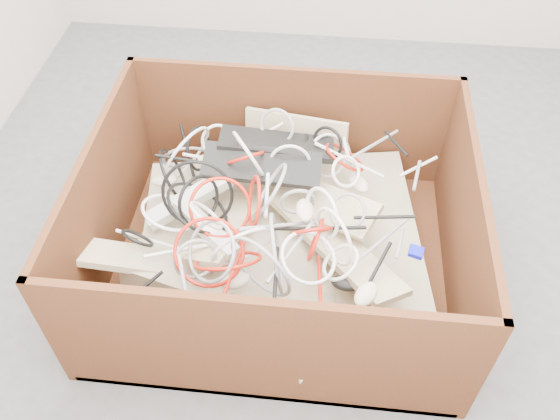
# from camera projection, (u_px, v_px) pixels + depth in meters

# --- Properties ---
(ground) EXTENTS (3.00, 3.00, 0.00)m
(ground) POSITION_uv_depth(u_px,v_px,m) (308.00, 236.00, 2.36)
(ground) COLOR #47474A
(ground) RESTS_ON ground
(cardboard_box) EXTENTS (1.28, 1.06, 0.56)m
(cardboard_box) POSITION_uv_depth(u_px,v_px,m) (274.00, 244.00, 2.15)
(cardboard_box) COLOR #3C1B0F
(cardboard_box) RESTS_ON ground
(keyboard_pile) EXTENTS (1.10, 1.02, 0.33)m
(keyboard_pile) POSITION_uv_depth(u_px,v_px,m) (274.00, 214.00, 2.06)
(keyboard_pile) COLOR beige
(keyboard_pile) RESTS_ON cardboard_box
(mice_scatter) EXTENTS (0.82, 0.62, 0.21)m
(mice_scatter) POSITION_uv_depth(u_px,v_px,m) (280.00, 224.00, 1.93)
(mice_scatter) COLOR #BDB098
(mice_scatter) RESTS_ON keyboard_pile
(power_strip_left) EXTENTS (0.29, 0.22, 0.13)m
(power_strip_left) POSITION_uv_depth(u_px,v_px,m) (189.00, 199.00, 2.02)
(power_strip_left) COLOR silver
(power_strip_left) RESTS_ON keyboard_pile
(power_strip_right) EXTENTS (0.25, 0.21, 0.09)m
(power_strip_right) POSITION_uv_depth(u_px,v_px,m) (206.00, 228.00, 1.93)
(power_strip_right) COLOR silver
(power_strip_right) RESTS_ON keyboard_pile
(vga_plug) EXTENTS (0.05, 0.05, 0.03)m
(vga_plug) POSITION_uv_depth(u_px,v_px,m) (416.00, 252.00, 1.86)
(vga_plug) COLOR #0E15D5
(vga_plug) RESTS_ON keyboard_pile
(cable_tangle) EXTENTS (1.10, 0.89, 0.43)m
(cable_tangle) POSITION_uv_depth(u_px,v_px,m) (248.00, 203.00, 1.94)
(cable_tangle) COLOR black
(cable_tangle) RESTS_ON keyboard_pile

